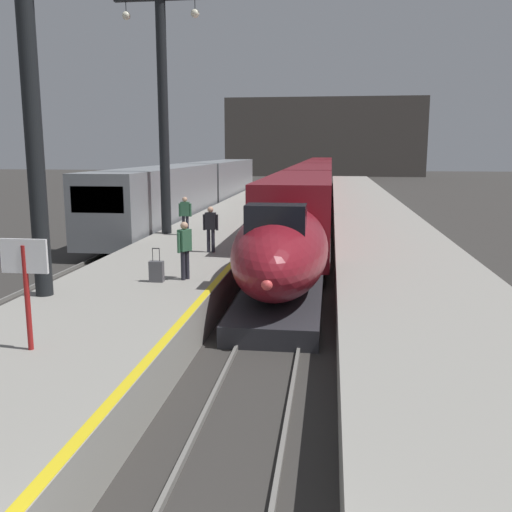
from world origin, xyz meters
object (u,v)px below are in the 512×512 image
object	(u,v)px
passenger_mid_platform	(185,213)
passenger_far_waiting	(211,226)
station_column_mid	(28,49)
passenger_near_edge	(185,246)
departure_info_board	(25,272)
rolling_suitcase	(157,271)
highspeed_train_main	(315,182)
regional_train_adjacent	(198,187)
station_column_far	(163,94)

from	to	relation	value
passenger_mid_platform	passenger_far_waiting	distance (m)	4.55
station_column_mid	passenger_mid_platform	distance (m)	11.99
passenger_near_edge	departure_info_board	size ratio (longest dim) A/B	0.80
passenger_far_waiting	rolling_suitcase	bearing A→B (deg)	-96.42
station_column_mid	passenger_near_edge	size ratio (longest dim) A/B	6.08
passenger_mid_platform	departure_info_board	world-z (taller)	departure_info_board
rolling_suitcase	passenger_near_edge	bearing A→B (deg)	28.81
highspeed_train_main	departure_info_board	world-z (taller)	highspeed_train_main
passenger_far_waiting	highspeed_train_main	bearing A→B (deg)	84.43
station_column_mid	departure_info_board	distance (m)	6.29
passenger_near_edge	passenger_mid_platform	xyz separation A→B (m)	(-2.19, 8.56, 0.00)
regional_train_adjacent	passenger_mid_platform	size ratio (longest dim) A/B	21.66
passenger_near_edge	rolling_suitcase	distance (m)	1.08
passenger_far_waiting	rolling_suitcase	distance (m)	4.96
station_column_mid	station_column_far	xyz separation A→B (m)	(-0.00, 11.22, 0.01)
regional_train_adjacent	passenger_near_edge	xyz separation A→B (m)	(5.38, -24.71, -0.09)
regional_train_adjacent	passenger_mid_platform	xyz separation A→B (m)	(3.19, -16.15, -0.09)
station_column_far	passenger_far_waiting	bearing A→B (deg)	-56.39
departure_info_board	rolling_suitcase	bearing A→B (deg)	83.27
passenger_mid_platform	rolling_suitcase	xyz separation A→B (m)	(1.46, -8.97, -0.69)
station_column_mid	passenger_mid_platform	size ratio (longest dim) A/B	6.08
regional_train_adjacent	station_column_mid	world-z (taller)	station_column_mid
station_column_far	station_column_mid	bearing A→B (deg)	-90.00
regional_train_adjacent	rolling_suitcase	bearing A→B (deg)	-79.53
departure_info_board	highspeed_train_main	bearing A→B (deg)	84.17
passenger_far_waiting	rolling_suitcase	size ratio (longest dim) A/B	1.72
highspeed_train_main	station_column_far	size ratio (longest dim) A/B	7.41
passenger_near_edge	passenger_far_waiting	distance (m)	4.48
rolling_suitcase	regional_train_adjacent	bearing A→B (deg)	100.47
passenger_near_edge	departure_info_board	xyz separation A→B (m)	(-1.41, -6.16, 0.52)
station_column_mid	rolling_suitcase	distance (m)	6.55
highspeed_train_main	station_column_far	bearing A→B (deg)	-103.12
station_column_mid	passenger_mid_platform	world-z (taller)	station_column_mid
passenger_near_edge	rolling_suitcase	size ratio (longest dim) A/B	1.72
station_column_far	passenger_far_waiting	distance (m)	7.45
station_column_mid	rolling_suitcase	world-z (taller)	station_column_mid
regional_train_adjacent	station_column_mid	size ratio (longest dim) A/B	3.56
passenger_mid_platform	rolling_suitcase	size ratio (longest dim) A/B	1.72
station_column_mid	passenger_near_edge	distance (m)	6.42
regional_train_adjacent	passenger_near_edge	world-z (taller)	regional_train_adjacent
passenger_near_edge	rolling_suitcase	world-z (taller)	passenger_near_edge
regional_train_adjacent	departure_info_board	xyz separation A→B (m)	(3.97, -30.87, 0.43)
highspeed_train_main	station_column_mid	xyz separation A→B (m)	(-5.90, -36.55, 5.18)
station_column_far	passenger_mid_platform	bearing A→B (deg)	-23.15
passenger_near_edge	passenger_far_waiting	xyz separation A→B (m)	(-0.19, 4.48, 0.00)
station_column_mid	passenger_far_waiting	size ratio (longest dim) A/B	6.08
passenger_near_edge	rolling_suitcase	xyz separation A→B (m)	(-0.74, -0.40, -0.69)
station_column_mid	station_column_far	world-z (taller)	station_column_far
passenger_mid_platform	departure_info_board	distance (m)	14.75
regional_train_adjacent	passenger_far_waiting	distance (m)	20.89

